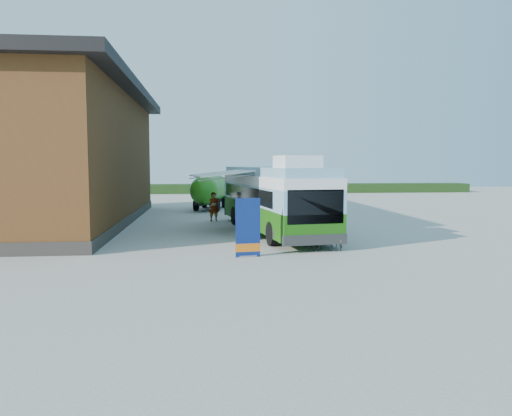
{
  "coord_description": "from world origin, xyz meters",
  "views": [
    {
      "loc": [
        -2.42,
        -18.1,
        3.25
      ],
      "look_at": [
        -0.28,
        2.72,
        1.4
      ],
      "focal_mm": 35.0,
      "sensor_mm": 36.0,
      "label": 1
    }
  ],
  "objects": [
    {
      "name": "bus",
      "position": [
        0.77,
        5.29,
        1.71
      ],
      "size": [
        4.12,
        11.9,
        3.58
      ],
      "rotation": [
        0.0,
        0.0,
        0.14
      ],
      "color": "#207012",
      "rests_on": "ground"
    },
    {
      "name": "awning",
      "position": [
        -1.42,
        5.76,
        2.6
      ],
      "size": [
        3.28,
        4.66,
        0.53
      ],
      "rotation": [
        0.0,
        0.0,
        0.14
      ],
      "color": "white",
      "rests_on": "ground"
    },
    {
      "name": "banner",
      "position": [
        -0.93,
        -0.91,
        0.85
      ],
      "size": [
        0.9,
        0.27,
        2.07
      ],
      "rotation": [
        0.0,
        0.0,
        0.14
      ],
      "color": "navy",
      "rests_on": "ground"
    },
    {
      "name": "hedge",
      "position": [
        8.0,
        38.0,
        0.5
      ],
      "size": [
        40.0,
        3.0,
        1.0
      ],
      "primitive_type": "cube",
      "color": "#264419",
      "rests_on": "ground"
    },
    {
      "name": "slurry_tanker",
      "position": [
        -2.01,
        17.92,
        1.4
      ],
      "size": [
        2.89,
        6.45,
        2.42
      ],
      "rotation": [
        0.0,
        0.0,
        -0.22
      ],
      "color": "#2B8017",
      "rests_on": "ground"
    },
    {
      "name": "picnic_table",
      "position": [
        2.17,
        0.4,
        0.51
      ],
      "size": [
        1.45,
        1.36,
        0.68
      ],
      "rotation": [
        0.0,
        0.0,
        -0.29
      ],
      "color": "tan",
      "rests_on": "ground"
    },
    {
      "name": "person_a",
      "position": [
        -1.91,
        10.23,
        0.83
      ],
      "size": [
        0.68,
        0.53,
        1.66
      ],
      "primitive_type": "imported",
      "rotation": [
        0.0,
        0.0,
        0.24
      ],
      "color": "#999999",
      "rests_on": "ground"
    },
    {
      "name": "ground",
      "position": [
        0.0,
        0.0,
        0.0
      ],
      "size": [
        100.0,
        100.0,
        0.0
      ],
      "primitive_type": "plane",
      "color": "#BCB7AD",
      "rests_on": "ground"
    },
    {
      "name": "person_b",
      "position": [
        2.29,
        3.48,
        0.87
      ],
      "size": [
        1.07,
        1.04,
        1.74
      ],
      "primitive_type": "imported",
      "rotation": [
        0.0,
        0.0,
        -2.47
      ],
      "color": "#999999",
      "rests_on": "ground"
    },
    {
      "name": "barn",
      "position": [
        -10.5,
        10.0,
        3.59
      ],
      "size": [
        9.6,
        21.2,
        7.5
      ],
      "color": "brown",
      "rests_on": "ground"
    }
  ]
}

